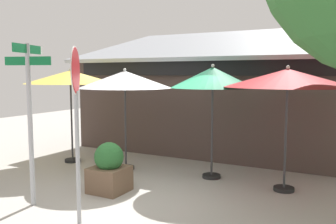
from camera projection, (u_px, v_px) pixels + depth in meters
ground_plane at (144, 193)px, 7.86m from camera, size 28.00×28.00×0.10m
cafe_building at (224, 100)px, 12.62m from camera, size 9.11×5.48×4.24m
street_sign_post at (30, 107)px, 6.85m from camera, size 0.88×0.94×3.07m
stop_sign at (76, 101)px, 5.94m from camera, size 0.44×0.67×2.97m
patio_umbrella_mustard_left at (70, 78)px, 10.23m from camera, size 2.52×2.52×2.68m
patio_umbrella_ivory_center at (125, 80)px, 9.40m from camera, size 2.43×2.43×2.66m
patio_umbrella_forest_green_right at (213, 78)px, 8.61m from camera, size 2.01×2.01×2.74m
patio_umbrella_crimson_far_right at (288, 79)px, 7.63m from camera, size 2.66×2.66×2.69m
sidewalk_planter at (109, 169)px, 7.78m from camera, size 0.74×0.74×1.07m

